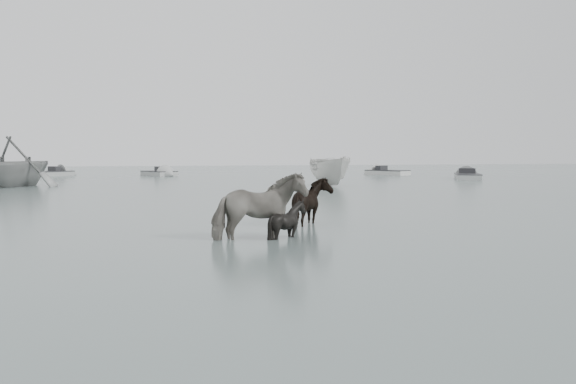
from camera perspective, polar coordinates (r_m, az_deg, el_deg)
The scene contains 10 objects.
ground at distance 14.80m, azimuth 1.10°, elevation -4.05°, with size 140.00×140.00×0.00m, color #4D5C58.
pony_pinto at distance 14.45m, azimuth -2.62°, elevation -0.71°, with size 0.96×2.10×1.77m, color black.
pony_dark at distance 17.22m, azimuth 2.26°, elevation -0.48°, with size 1.47×1.26×1.48m, color black.
pony_black at distance 14.73m, azimuth -0.07°, elevation -1.88°, with size 0.91×1.02×1.13m, color black.
rowboat_trail at distance 38.65m, azimuth -23.11°, elevation 2.62°, with size 4.78×5.54×2.92m, color gray.
boat_small at distance 36.43m, azimuth 3.74°, elevation 1.98°, with size 1.75×4.65×1.80m, color silver.
skiff_port at distance 46.31m, azimuth 15.68°, elevation 1.57°, with size 5.43×1.60×0.75m, color #A4A7A4, non-canonical shape.
skiff_mid at distance 51.54m, azimuth -11.40°, elevation 1.84°, with size 4.46×1.60×0.75m, color #A2A4A1, non-canonical shape.
skiff_star at distance 53.29m, azimuth 8.83°, elevation 1.93°, with size 4.78×1.60×0.75m, color silver, non-canonical shape.
skiff_far at distance 53.35m, azimuth -20.63°, elevation 1.74°, with size 5.35×1.60×0.75m, color #979997, non-canonical shape.
Camera 1 is at (-3.36, -14.27, 2.00)m, focal length 40.00 mm.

